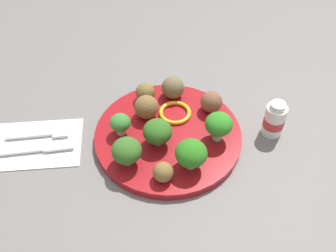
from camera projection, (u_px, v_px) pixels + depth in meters
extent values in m
plane|color=slate|center=(168.00, 139.00, 0.78)|extent=(4.00, 4.00, 0.00)
cylinder|color=maroon|center=(168.00, 136.00, 0.78)|extent=(0.28, 0.28, 0.02)
cylinder|color=#A2BA7D|center=(190.00, 164.00, 0.71)|extent=(0.02, 0.02, 0.02)
ellipsoid|color=#2D751B|center=(191.00, 153.00, 0.69)|extent=(0.06, 0.06, 0.04)
cylinder|color=#A7BD84|center=(121.00, 129.00, 0.77)|extent=(0.02, 0.02, 0.01)
ellipsoid|color=#377D30|center=(120.00, 121.00, 0.75)|extent=(0.04, 0.04, 0.03)
cylinder|color=#8FCA82|center=(217.00, 135.00, 0.75)|extent=(0.02, 0.02, 0.02)
ellipsoid|color=#318122|center=(219.00, 124.00, 0.73)|extent=(0.05, 0.05, 0.04)
cylinder|color=#91CC7A|center=(158.00, 141.00, 0.75)|extent=(0.01, 0.01, 0.01)
ellipsoid|color=#31631E|center=(158.00, 132.00, 0.73)|extent=(0.05, 0.05, 0.04)
cylinder|color=#A7BA79|center=(128.00, 160.00, 0.72)|extent=(0.02, 0.02, 0.01)
ellipsoid|color=#356321|center=(127.00, 151.00, 0.70)|extent=(0.05, 0.05, 0.04)
sphere|color=brown|center=(145.00, 92.00, 0.82)|extent=(0.04, 0.04, 0.04)
sphere|color=brown|center=(146.00, 107.00, 0.78)|extent=(0.05, 0.05, 0.05)
sphere|color=brown|center=(163.00, 172.00, 0.69)|extent=(0.04, 0.04, 0.04)
sphere|color=brown|center=(211.00, 102.00, 0.80)|extent=(0.04, 0.04, 0.04)
sphere|color=brown|center=(173.00, 87.00, 0.82)|extent=(0.05, 0.05, 0.05)
torus|color=yellow|center=(175.00, 113.00, 0.80)|extent=(0.07, 0.07, 0.01)
cube|color=white|center=(36.00, 144.00, 0.77)|extent=(0.18, 0.14, 0.01)
cube|color=silver|center=(29.00, 136.00, 0.78)|extent=(0.09, 0.02, 0.01)
cube|color=silver|center=(61.00, 133.00, 0.78)|extent=(0.03, 0.03, 0.01)
cube|color=silver|center=(19.00, 151.00, 0.75)|extent=(0.09, 0.03, 0.01)
cube|color=silver|center=(59.00, 147.00, 0.76)|extent=(0.06, 0.03, 0.01)
cylinder|color=white|center=(274.00, 120.00, 0.77)|extent=(0.04, 0.04, 0.07)
cylinder|color=red|center=(274.00, 121.00, 0.77)|extent=(0.04, 0.04, 0.02)
cylinder|color=silver|center=(278.00, 106.00, 0.74)|extent=(0.03, 0.03, 0.01)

